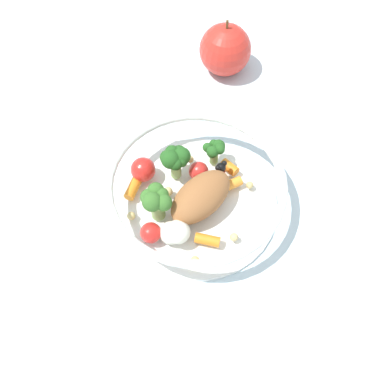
% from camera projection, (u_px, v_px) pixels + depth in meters
% --- Properties ---
extents(ground_plane, '(2.40, 2.40, 0.00)m').
position_uv_depth(ground_plane, '(196.00, 200.00, 0.57)').
color(ground_plane, silver).
extents(food_container, '(0.21, 0.21, 0.06)m').
position_uv_depth(food_container, '(189.00, 193.00, 0.54)').
color(food_container, white).
rests_on(food_container, ground_plane).
extents(loose_apple, '(0.07, 0.07, 0.09)m').
position_uv_depth(loose_apple, '(225.00, 50.00, 0.66)').
color(loose_apple, red).
rests_on(loose_apple, ground_plane).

